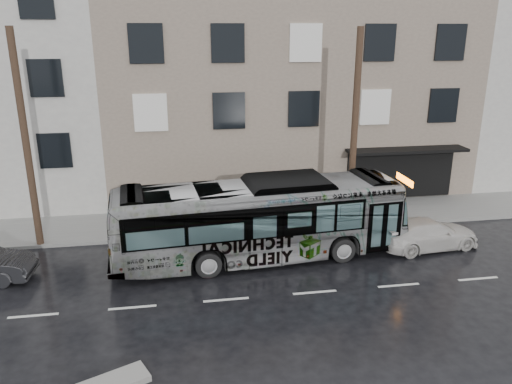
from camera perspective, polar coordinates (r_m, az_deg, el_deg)
ground at (r=20.06m, az=-4.19°, el=-8.64°), size 120.00×120.00×0.00m
sidewalk at (r=24.50m, az=-5.25°, el=-3.39°), size 90.00×3.60×0.15m
building_taupe at (r=31.45m, az=2.67°, el=11.62°), size 20.00×12.00×11.00m
utility_pole_front at (r=23.04m, az=11.18°, el=6.83°), size 0.30×0.30×9.00m
utility_pole_rear at (r=22.45m, az=-24.82°, el=5.22°), size 0.30×0.30×9.00m
sign_post at (r=24.26m, az=13.15°, el=-0.82°), size 0.06×0.06×2.40m
bus at (r=20.23m, az=0.41°, el=-3.18°), size 12.18×3.79×3.34m
white_sedan at (r=22.75m, az=19.02°, el=-4.51°), size 4.67×2.33×1.30m
slush_pile at (r=14.62m, az=-15.93°, el=-20.23°), size 1.97×1.47×0.18m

